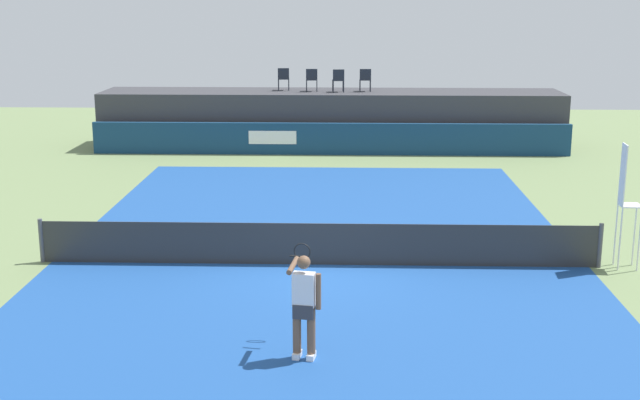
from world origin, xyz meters
The scene contains 13 objects.
ground_plane centered at (0.00, 3.00, 0.00)m, with size 48.00×48.00×0.00m, color #6B7F51.
court_inner centered at (0.00, 0.00, 0.00)m, with size 12.00×22.00×0.00m, color #1C478C.
sponsor_wall centered at (-0.01, 13.50, 0.60)m, with size 18.00×0.22×1.20m.
spectator_platform centered at (0.00, 15.30, 1.10)m, with size 18.00×2.80×2.20m, color #38383D.
spectator_chair_far_left centered at (-1.89, 15.49, 2.69)m, with size 0.46×0.46×0.89m.
spectator_chair_left centered at (-0.76, 15.17, 2.69)m, with size 0.46×0.46×0.89m.
spectator_chair_center centered at (0.28, 14.95, 2.69)m, with size 0.47×0.47×0.89m.
spectator_chair_right centered at (1.33, 15.20, 2.69)m, with size 0.44×0.44×0.89m.
umpire_chair centered at (6.67, 0.01, 1.59)m, with size 0.47×0.47×2.76m.
tennis_net centered at (0.00, 0.00, 0.47)m, with size 12.40×0.02×0.95m, color #2D2D2D.
net_post_near centered at (-6.20, 0.00, 0.50)m, with size 0.10×0.10×1.00m, color #4C4C51.
net_post_far centered at (6.20, 0.00, 0.50)m, with size 0.10×0.10×1.00m, color #4C4C51.
tennis_player centered at (-0.05, -4.99, 0.96)m, with size 0.57×1.20×1.77m.
Camera 1 is at (0.63, -17.95, 5.81)m, focal length 47.43 mm.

